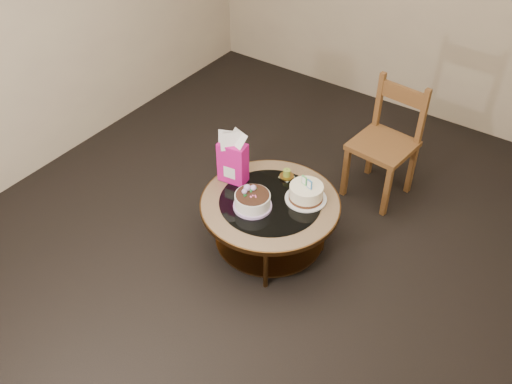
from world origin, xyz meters
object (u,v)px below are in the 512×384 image
Objects in this scene: gift_bag at (233,157)px; dining_chair at (386,142)px; decorated_cake at (252,201)px; coffee_table at (270,209)px; cream_cake at (306,193)px.

gift_bag is 0.42× the size of dining_chair.
decorated_cake is 0.28× the size of dining_chair.
coffee_table is 3.68× the size of decorated_cake.
decorated_cake is (-0.07, -0.13, 0.13)m from coffee_table.
coffee_table is 0.20m from decorated_cake.
gift_bag is 1.30m from dining_chair.
dining_chair is (0.39, 1.10, 0.12)m from coffee_table.
decorated_cake is at bearing -118.80° from coffee_table.
dining_chair reaches higher than gift_bag.
gift_bag is at bearing 149.84° from decorated_cake.
cream_cake reaches higher than coffee_table.
dining_chair reaches higher than decorated_cake.
coffee_table is at bearing -122.73° from cream_cake.
decorated_cake is at bearing -37.82° from gift_bag.
decorated_cake is at bearing -115.10° from cream_cake.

